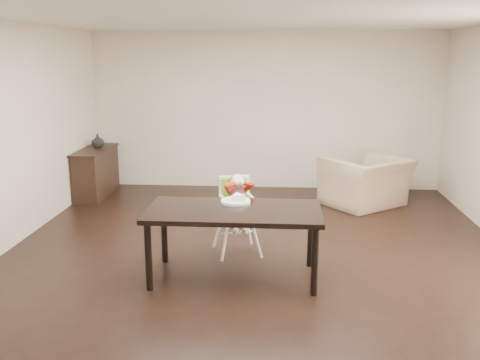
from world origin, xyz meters
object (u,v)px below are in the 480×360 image
object	(u,v)px
dining_table	(234,217)
high_chair	(236,197)
armchair	(366,173)
sideboard	(96,172)

from	to	relation	value
dining_table	high_chair	distance (m)	0.75
high_chair	armchair	size ratio (longest dim) A/B	0.82
dining_table	sideboard	bearing A→B (deg)	128.96
high_chair	armchair	distance (m)	2.85
dining_table	armchair	xyz separation A→B (m)	(1.81, 2.91, -0.16)
dining_table	high_chair	size ratio (longest dim) A/B	1.88
armchair	sideboard	size ratio (longest dim) A/B	0.93
sideboard	high_chair	bearing A→B (deg)	-43.76
dining_table	sideboard	world-z (taller)	sideboard
dining_table	armchair	bearing A→B (deg)	58.13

